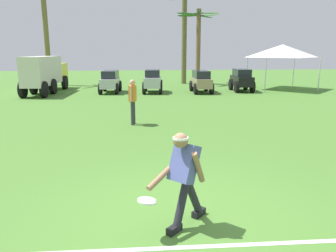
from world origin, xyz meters
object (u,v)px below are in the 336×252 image
Objects in this scene: teammate_near_sideline at (133,98)px; palm_tree_far_left at (46,27)px; palm_tree_left_of_centre at (184,34)px; parked_car_slot_d at (242,79)px; palm_tree_right_of_centre at (199,38)px; frisbee_in_flight at (147,201)px; event_tent at (282,51)px; parked_car_slot_a at (110,81)px; parked_car_slot_b at (153,80)px; frisbee_thrower at (184,174)px; box_truck at (45,73)px; parked_car_slot_c at (201,81)px.

palm_tree_far_left is (-6.40, 14.35, 3.28)m from teammate_near_sideline.
parked_car_slot_d is at bearing -61.43° from palm_tree_left_of_centre.
palm_tree_right_of_centre is at bearing -3.62° from palm_tree_far_left.
frisbee_in_flight is 7.20m from teammate_near_sideline.
event_tent is at bearing 16.95° from parked_car_slot_d.
palm_tree_right_of_centre is at bearing 144.21° from event_tent.
parked_car_slot_a is 0.44× the size of palm_tree_right_of_centre.
parked_car_slot_a is (-1.75, 16.41, 0.17)m from frisbee_in_flight.
parked_car_slot_b is (2.60, -0.23, 0.02)m from parked_car_slot_a.
parked_car_slot_b is at bearing 82.89° from teammate_near_sideline.
parked_car_slot_a is (-2.28, 16.15, -0.08)m from frisbee_thrower.
frisbee_thrower is 0.91× the size of teammate_near_sideline.
parked_car_slot_b is at bearing 86.97° from frisbee_in_flight.
box_truck reaches higher than parked_car_slot_d.
teammate_near_sideline is at bearing -115.05° from parked_car_slot_c.
parked_car_slot_c is (5.57, -0.47, 0.00)m from parked_car_slot_a.
frisbee_thrower is 15.92m from parked_car_slot_b.
palm_tree_far_left is at bearing 158.54° from parked_car_slot_d.
parked_car_slot_a is 0.33× the size of palm_tree_far_left.
palm_tree_right_of_centre is (6.26, 4.42, 2.70)m from parked_car_slot_a.
parked_car_slot_d is at bearing -1.51° from box_truck.
teammate_near_sideline is 15.34m from palm_tree_left_of_centre.
palm_tree_left_of_centre is (3.04, 21.49, 3.01)m from frisbee_thrower.
event_tent is at bearing -14.85° from palm_tree_far_left.
parked_car_slot_a is at bearing -144.79° from palm_tree_right_of_centre.
parked_car_slot_c is at bearing -98.06° from palm_tree_right_of_centre.
palm_tree_left_of_centre is at bearing 92.48° from parked_car_slot_c.
palm_tree_far_left is 1.33× the size of palm_tree_right_of_centre.
palm_tree_right_of_centre is (0.69, 4.89, 2.70)m from parked_car_slot_c.
teammate_near_sideline is 0.64× the size of parked_car_slot_b.
teammate_near_sideline is 0.21× the size of palm_tree_far_left.
frisbee_in_flight is 17.61m from parked_car_slot_d.
parked_car_slot_c reaches higher than frisbee_in_flight.
palm_tree_far_left is 1.08× the size of palm_tree_left_of_centre.
parked_car_slot_c is 0.40× the size of box_truck.
teammate_near_sideline reaches higher than parked_car_slot_d.
parked_car_slot_b reaches higher than parked_car_slot_c.
frisbee_thrower is 0.58× the size of parked_car_slot_a.
palm_tree_right_of_centre is 6.18m from event_tent.
parked_car_slot_a is at bearing -46.16° from palm_tree_far_left.
frisbee_thrower is 0.39× the size of event_tent.
parked_car_slot_c is at bearing -171.19° from parked_car_slot_d.
palm_tree_right_of_centre reaches higher than box_truck.
event_tent is (16.14, -4.28, -1.71)m from palm_tree_far_left.
parked_car_slot_b is 9.87m from palm_tree_far_left.
box_truck is at bearing -177.80° from event_tent.
teammate_near_sideline is 9.67m from parked_car_slot_c.
parked_car_slot_a is 1.02× the size of parked_car_slot_d.
teammate_near_sideline reaches higher than parked_car_slot_a.
parked_car_slot_c is at bearing 78.16° from frisbee_thrower.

